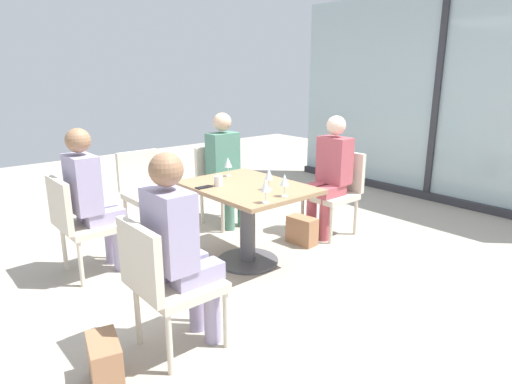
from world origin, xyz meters
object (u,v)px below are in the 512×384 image
object	(u,v)px
coffee_cup	(218,181)
handbag_1	(302,230)
wine_glass_1	(265,186)
chair_far_left	(221,180)
wine_glass_0	(269,175)
person_near_window	(330,170)
handbag_0	(105,363)
person_front_left	(91,194)
person_far_left	(226,164)
cell_phone_on_table	(204,187)
chair_front_left	(81,220)
chair_near_window	(336,188)
dining_table_main	(247,207)
chair_side_end	(146,188)
wine_glass_2	(285,180)
wine_glass_3	(228,163)
chair_front_right	(165,279)
person_front_right	(179,243)

from	to	relation	value
coffee_cup	handbag_1	size ratio (longest dim) A/B	0.30
wine_glass_1	chair_far_left	bearing A→B (deg)	155.41
wine_glass_0	coffee_cup	bearing A→B (deg)	-147.27
person_near_window	handbag_0	world-z (taller)	person_near_window
person_front_left	wine_glass_1	world-z (taller)	person_front_left
person_near_window	wine_glass_1	distance (m)	1.45
person_far_left	cell_phone_on_table	xyz separation A→B (m)	(0.78, -0.82, 0.03)
person_front_left	wine_glass_0	bearing A→B (deg)	50.72
chair_front_left	chair_near_window	bearing A→B (deg)	73.90
dining_table_main	person_near_window	world-z (taller)	person_near_window
chair_side_end	wine_glass_0	xyz separation A→B (m)	(1.56, 0.36, 0.37)
wine_glass_2	wine_glass_3	xyz separation A→B (m)	(-0.84, 0.08, 0.00)
wine_glass_3	cell_phone_on_table	world-z (taller)	wine_glass_3
chair_front_right	person_far_left	size ratio (longest dim) A/B	0.69
chair_front_right	person_far_left	distance (m)	2.39
wine_glass_0	coffee_cup	distance (m)	0.46
chair_near_window	person_near_window	size ratio (longest dim) A/B	0.69
dining_table_main	chair_far_left	world-z (taller)	chair_far_left
chair_front_right	handbag_0	world-z (taller)	chair_front_right
dining_table_main	chair_front_left	bearing A→B (deg)	-120.00
person_front_left	coffee_cup	size ratio (longest dim) A/B	14.00
person_far_left	chair_front_right	bearing A→B (deg)	-45.78
cell_phone_on_table	handbag_0	bearing A→B (deg)	-53.21
chair_side_end	cell_phone_on_table	distance (m)	1.17
chair_front_left	handbag_0	bearing A→B (deg)	-16.05
cell_phone_on_table	handbag_1	distance (m)	1.21
person_front_right	chair_side_end	bearing A→B (deg)	158.62
handbag_1	wine_glass_3	bearing A→B (deg)	-127.29
person_near_window	wine_glass_2	distance (m)	1.22
chair_front_left	wine_glass_2	distance (m)	1.73
chair_front_left	wine_glass_2	world-z (taller)	wine_glass_2
chair_front_right	coffee_cup	world-z (taller)	chair_front_right
chair_front_right	coffee_cup	bearing A→B (deg)	129.96
wine_glass_0	wine_glass_2	distance (m)	0.23
chair_front_left	coffee_cup	xyz separation A→B (m)	(0.56, 1.02, 0.28)
chair_near_window	wine_glass_3	size ratio (longest dim) A/B	4.70
chair_side_end	wine_glass_0	world-z (taller)	wine_glass_0
chair_front_right	chair_far_left	bearing A→B (deg)	136.04
chair_near_window	wine_glass_2	size ratio (longest dim) A/B	4.70
person_front_right	wine_glass_1	xyz separation A→B (m)	(-0.21, 0.88, 0.16)
chair_front_right	handbag_1	world-z (taller)	chair_front_right
wine_glass_2	handbag_0	size ratio (longest dim) A/B	0.62
chair_near_window	coffee_cup	xyz separation A→B (m)	(-0.15, -1.43, 0.28)
chair_far_left	chair_front_left	distance (m)	1.74
person_near_window	wine_glass_0	bearing A→B (deg)	-77.58
chair_far_left	chair_side_end	size ratio (longest dim) A/B	1.00
dining_table_main	handbag_0	size ratio (longest dim) A/B	3.74
chair_far_left	chair_side_end	distance (m)	0.84
person_front_right	coffee_cup	size ratio (longest dim) A/B	14.00
person_front_right	wine_glass_3	world-z (taller)	person_front_right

